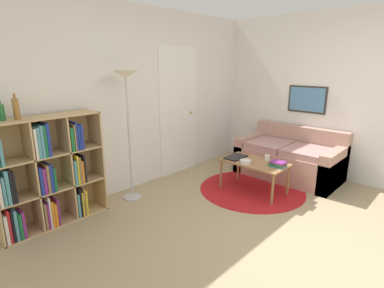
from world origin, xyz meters
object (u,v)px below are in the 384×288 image
(couch, at_px, (290,159))
(laptop, at_px, (236,157))
(coffee_table, at_px, (254,165))
(floor_lamp, at_px, (126,89))
(bowl, at_px, (245,162))
(bookshelf, at_px, (45,175))
(bottle_right, at_px, (16,109))
(cup, at_px, (267,158))
(bottle_middle, at_px, (1,112))

(couch, distance_m, laptop, 1.09)
(coffee_table, bearing_deg, couch, -5.46)
(couch, bearing_deg, laptop, 158.49)
(floor_lamp, relative_size, couch, 1.10)
(laptop, xyz_separation_m, bowl, (-0.14, -0.26, 0.02))
(couch, relative_size, coffee_table, 1.70)
(bookshelf, xyz_separation_m, laptop, (2.37, -0.92, -0.14))
(coffee_table, xyz_separation_m, laptop, (-0.03, 0.30, 0.06))
(coffee_table, distance_m, bottle_right, 3.03)
(floor_lamp, bearing_deg, bookshelf, 173.79)
(bowl, distance_m, bottle_right, 2.84)
(bookshelf, bearing_deg, coffee_table, -26.93)
(bookshelf, relative_size, coffee_table, 1.36)
(coffee_table, height_order, bowl, bowl)
(floor_lamp, distance_m, bottle_right, 1.27)
(bookshelf, relative_size, bowl, 8.48)
(couch, distance_m, cup, 0.81)
(bowl, xyz_separation_m, cup, (0.35, -0.14, 0.01))
(laptop, bearing_deg, bottle_right, 160.44)
(coffee_table, distance_m, bowl, 0.19)
(floor_lamp, relative_size, cup, 23.34)
(couch, relative_size, cup, 21.23)
(floor_lamp, height_order, bottle_right, floor_lamp)
(cup, height_order, bottle_right, bottle_right)
(bottle_middle, xyz_separation_m, bottle_right, (0.13, -0.04, 0.03))
(floor_lamp, bearing_deg, coffee_table, -39.47)
(bookshelf, relative_size, bottle_right, 4.83)
(bookshelf, bearing_deg, couch, -21.29)
(bowl, bearing_deg, bottle_right, 154.36)
(bookshelf, xyz_separation_m, bottle_right, (-0.19, -0.01, 0.77))
(coffee_table, relative_size, laptop, 2.58)
(bookshelf, distance_m, bottle_right, 0.79)
(bookshelf, xyz_separation_m, floor_lamp, (1.06, -0.12, 0.89))
(floor_lamp, relative_size, laptop, 4.81)
(laptop, relative_size, cup, 4.85)
(couch, xyz_separation_m, cup, (-0.78, -0.00, 0.20))
(bookshelf, bearing_deg, bowl, -27.71)
(couch, bearing_deg, coffee_table, 174.54)
(couch, height_order, coffee_table, couch)
(floor_lamp, bearing_deg, bowl, -42.02)
(floor_lamp, distance_m, bottle_middle, 1.40)
(cup, xyz_separation_m, bottle_right, (-2.79, 1.31, 0.88))
(couch, relative_size, laptop, 4.38)
(coffee_table, distance_m, bottle_middle, 3.15)
(couch, distance_m, bottle_right, 3.95)
(bottle_right, bearing_deg, coffee_table, -25.03)
(bowl, xyz_separation_m, bottle_right, (-2.43, 1.17, 0.89))
(bottle_middle, bearing_deg, coffee_table, -24.60)
(floor_lamp, xyz_separation_m, bottle_right, (-1.26, 0.11, -0.12))
(couch, xyz_separation_m, bowl, (-1.14, 0.14, 0.19))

